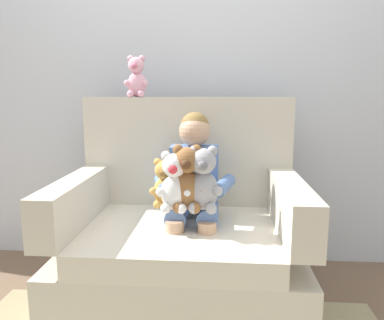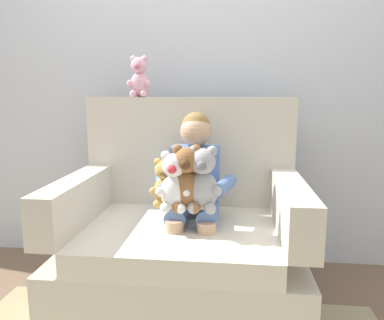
{
  "view_description": "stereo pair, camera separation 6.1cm",
  "coord_description": "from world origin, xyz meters",
  "px_view_note": "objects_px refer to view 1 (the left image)",
  "views": [
    {
      "loc": [
        0.2,
        -1.87,
        1.15
      ],
      "look_at": [
        0.06,
        -0.05,
        0.83
      ],
      "focal_mm": 34.77,
      "sensor_mm": 36.0,
      "label": 1
    },
    {
      "loc": [
        0.26,
        -1.86,
        1.15
      ],
      "look_at": [
        0.06,
        -0.05,
        0.83
      ],
      "focal_mm": 34.77,
      "sensor_mm": 36.0,
      "label": 2
    }
  ],
  "objects_px": {
    "plush_brown": "(187,180)",
    "plush_honey": "(165,184)",
    "plush_pink_on_backrest": "(137,78)",
    "armchair": "(183,241)",
    "seated_child": "(194,181)",
    "plush_grey": "(203,181)",
    "plush_white": "(174,183)"
  },
  "relations": [
    {
      "from": "plush_brown",
      "to": "plush_honey",
      "type": "height_order",
      "value": "plush_brown"
    },
    {
      "from": "plush_pink_on_backrest",
      "to": "plush_honey",
      "type": "bearing_deg",
      "value": -46.0
    },
    {
      "from": "armchair",
      "to": "seated_child",
      "type": "height_order",
      "value": "armchair"
    },
    {
      "from": "plush_grey",
      "to": "plush_honey",
      "type": "relative_size",
      "value": 1.3
    },
    {
      "from": "armchair",
      "to": "plush_white",
      "type": "distance_m",
      "value": 0.41
    },
    {
      "from": "seated_child",
      "to": "plush_pink_on_backrest",
      "type": "xyz_separation_m",
      "value": [
        -0.37,
        0.3,
        0.56
      ]
    },
    {
      "from": "plush_brown",
      "to": "plush_pink_on_backrest",
      "type": "xyz_separation_m",
      "value": [
        -0.35,
        0.49,
        0.51
      ]
    },
    {
      "from": "plush_white",
      "to": "seated_child",
      "type": "bearing_deg",
      "value": 44.75
    },
    {
      "from": "armchair",
      "to": "plush_honey",
      "type": "bearing_deg",
      "value": -126.15
    },
    {
      "from": "armchair",
      "to": "plush_pink_on_backrest",
      "type": "distance_m",
      "value": 1.0
    },
    {
      "from": "armchair",
      "to": "plush_white",
      "type": "bearing_deg",
      "value": -97.27
    },
    {
      "from": "plush_grey",
      "to": "plush_pink_on_backrest",
      "type": "xyz_separation_m",
      "value": [
        -0.42,
        0.49,
        0.51
      ]
    },
    {
      "from": "plush_white",
      "to": "plush_grey",
      "type": "distance_m",
      "value": 0.14
    },
    {
      "from": "plush_white",
      "to": "plush_honey",
      "type": "relative_size",
      "value": 1.19
    },
    {
      "from": "plush_brown",
      "to": "plush_pink_on_backrest",
      "type": "relative_size",
      "value": 1.33
    },
    {
      "from": "plush_white",
      "to": "plush_honey",
      "type": "bearing_deg",
      "value": 109.88
    },
    {
      "from": "seated_child",
      "to": "plush_white",
      "type": "distance_m",
      "value": 0.21
    },
    {
      "from": "plush_grey",
      "to": "plush_brown",
      "type": "distance_m",
      "value": 0.08
    },
    {
      "from": "seated_child",
      "to": "plush_honey",
      "type": "relative_size",
      "value": 3.3
    },
    {
      "from": "plush_grey",
      "to": "plush_brown",
      "type": "height_order",
      "value": "plush_brown"
    },
    {
      "from": "armchair",
      "to": "plush_brown",
      "type": "relative_size",
      "value": 3.79
    },
    {
      "from": "plush_honey",
      "to": "plush_pink_on_backrest",
      "type": "distance_m",
      "value": 0.73
    },
    {
      "from": "plush_white",
      "to": "plush_brown",
      "type": "relative_size",
      "value": 0.9
    },
    {
      "from": "armchair",
      "to": "plush_grey",
      "type": "height_order",
      "value": "armchair"
    },
    {
      "from": "armchair",
      "to": "plush_white",
      "type": "height_order",
      "value": "armchair"
    },
    {
      "from": "seated_child",
      "to": "plush_grey",
      "type": "height_order",
      "value": "seated_child"
    },
    {
      "from": "armchair",
      "to": "plush_brown",
      "type": "height_order",
      "value": "armchair"
    },
    {
      "from": "seated_child",
      "to": "plush_grey",
      "type": "distance_m",
      "value": 0.2
    },
    {
      "from": "seated_child",
      "to": "plush_white",
      "type": "height_order",
      "value": "seated_child"
    },
    {
      "from": "plush_grey",
      "to": "plush_honey",
      "type": "xyz_separation_m",
      "value": [
        -0.2,
        0.05,
        -0.03
      ]
    },
    {
      "from": "plush_honey",
      "to": "plush_pink_on_backrest",
      "type": "bearing_deg",
      "value": 106.99
    },
    {
      "from": "plush_white",
      "to": "plush_pink_on_backrest",
      "type": "height_order",
      "value": "plush_pink_on_backrest"
    }
  ]
}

